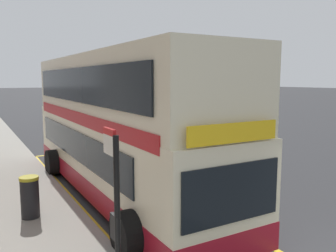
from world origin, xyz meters
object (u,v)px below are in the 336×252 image
(double_decker_bus, at_px, (117,130))
(litter_bin, at_px, (30,197))
(parked_car_silver_ahead, at_px, (104,109))
(bus_stop_sign, at_px, (115,207))
(parked_car_grey_far, at_px, (140,117))

(double_decker_bus, xyz_separation_m, litter_bin, (-2.85, -1.16, -1.39))
(parked_car_silver_ahead, bearing_deg, litter_bin, -115.00)
(bus_stop_sign, height_order, parked_car_grey_far, bus_stop_sign)
(double_decker_bus, distance_m, litter_bin, 3.38)
(double_decker_bus, distance_m, parked_car_silver_ahead, 23.37)
(parked_car_grey_far, distance_m, parked_car_silver_ahead, 8.08)
(double_decker_bus, height_order, parked_car_grey_far, double_decker_bus)
(double_decker_bus, distance_m, bus_stop_sign, 6.10)
(bus_stop_sign, bearing_deg, double_decker_bus, 68.21)
(double_decker_bus, xyz_separation_m, parked_car_silver_ahead, (7.44, 22.12, -1.27))
(double_decker_bus, height_order, parked_car_silver_ahead, double_decker_bus)
(parked_car_grey_far, relative_size, litter_bin, 3.92)
(parked_car_grey_far, bearing_deg, litter_bin, -125.73)
(litter_bin, bearing_deg, double_decker_bus, 22.17)
(double_decker_bus, height_order, bus_stop_sign, double_decker_bus)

